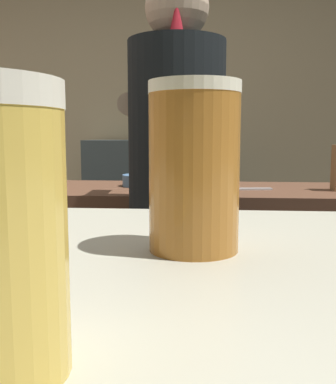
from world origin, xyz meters
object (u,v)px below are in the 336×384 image
Objects in this scene: chefs_knife at (245,189)px; bottle_soy at (188,127)px; bartender at (176,186)px; bottle_hot_sauce at (138,130)px; pint_glass_far at (194,167)px; mixing_bowl at (143,180)px; bottle_olive_oil at (148,127)px; bottle_vinegar at (136,127)px.

bottle_soy is at bearing 96.45° from chefs_knife.
chefs_knife is at bearing -37.91° from bartender.
bottle_hot_sauce reaches higher than chefs_knife.
chefs_knife is 1.61m from pint_glass_far.
bartender is 1.83m from bottle_hot_sauce.
mixing_bowl is at bearing 17.05° from bartender.
bottle_hot_sauce is (-0.21, 1.25, 0.25)m from mixing_bowl.
bartender is 1.73m from bottle_olive_oil.
bottle_vinegar is 0.98× the size of bottle_soy.
mixing_bowl is 1.21m from bottle_olive_oil.
chefs_knife is (0.47, -0.11, -0.02)m from mixing_bowl.
chefs_knife is at bearing -13.40° from mixing_bowl.
bartender is 6.94× the size of bottle_soy.
mixing_bowl is 1.22m from bottle_soy.
mixing_bowl is at bearing -79.75° from bottle_vinegar.
mixing_bowl is at bearing 99.36° from pint_glass_far.
bartender is at bearing -77.30° from bottle_hot_sauce.
bottle_vinegar is at bearing 179.67° from bottle_olive_oil.
bottle_soy reaches higher than chefs_knife.
bottle_olive_oil is at bearing 97.96° from pint_glass_far.
bartender is 1.19m from pint_glass_far.
bottle_vinegar is at bearing -179.61° from bottle_soy.
bottle_soy reaches higher than bottle_hot_sauce.
bottle_vinegar is (-0.68, 1.28, 0.29)m from chefs_knife.
mixing_bowl is at bearing 159.80° from chefs_knife.
chefs_knife is at bearing -76.75° from bottle_soy.
chefs_knife is (0.28, 0.40, -0.06)m from bartender.
bottle_olive_oil is (-0.31, 1.69, 0.24)m from bartender.
bartender reaches higher than chefs_knife.
bottle_hot_sauce reaches higher than mixing_bowl.
mixing_bowl is 0.82× the size of bottle_vinegar.
bartender reaches higher than bottle_olive_oil.
pint_glass_far is 2.91m from bottle_vinegar.
chefs_knife is at bearing -63.57° from bottle_hot_sauce.
bartender reaches higher than mixing_bowl.
bottle_hot_sauce is at bearing 9.47° from bartender.
bottle_vinegar reaches higher than chefs_knife.
bottle_hot_sauce is 0.80× the size of bottle_olive_oil.
bartender reaches higher than pint_glass_far.
bartender is at bearing -69.71° from mixing_bowl.
mixing_bowl is 1.22m from bottle_vinegar.
bottle_soy is 1.00× the size of bottle_olive_oil.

